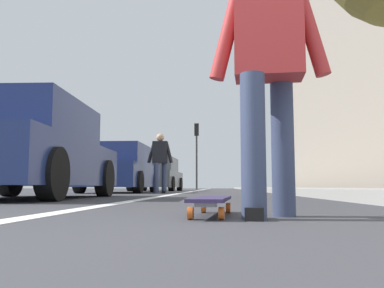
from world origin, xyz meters
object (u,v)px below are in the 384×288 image
skateboard (211,201)px  parked_car_near (27,152)px  parked_car_mid (120,170)px  pedestrian_distant (160,159)px  skater_person (268,60)px  traffic_light (197,144)px  parked_car_far (157,175)px

skateboard → parked_car_near: parked_car_near is taller
parked_car_mid → pedestrian_distant: (-0.93, -1.39, 0.28)m
parked_car_mid → skater_person: bearing=-161.6°
parked_car_near → traffic_light: (20.41, -1.49, 2.26)m
skater_person → traffic_light: traffic_light is taller
traffic_light → pedestrian_distant: bearing=179.3°
skateboard → parked_car_mid: (10.03, 3.05, 0.61)m
skater_person → parked_car_mid: 10.73m
skater_person → parked_car_near: size_ratio=0.39×
parked_car_near → parked_car_far: 12.05m
parked_car_mid → parked_car_far: bearing=-2.6°
pedestrian_distant → traffic_light: bearing=-0.7°
pedestrian_distant → skateboard: bearing=-169.7°
parked_car_mid → traffic_light: bearing=-6.4°
skateboard → pedestrian_distant: size_ratio=0.50×
parked_car_mid → parked_car_far: size_ratio=0.97×
skater_person → traffic_light: size_ratio=0.38×
parked_car_mid → traffic_light: (14.01, -1.58, 2.28)m
skateboard → skater_person: skater_person is taller
parked_car_near → parked_car_far: size_ratio=0.99×
parked_car_far → skateboard: bearing=-169.9°
skater_person → parked_car_far: 16.13m
skateboard → pedestrian_distant: (9.10, 1.66, 0.89)m
parked_car_far → traffic_light: 8.77m
pedestrian_distant → parked_car_mid: bearing=56.2°
parked_car_mid → traffic_light: size_ratio=0.95×
parked_car_near → parked_car_far: parked_car_near is taller
skateboard → parked_car_near: size_ratio=0.20×
traffic_light → parked_car_far: bearing=171.0°
skater_person → parked_car_mid: size_ratio=0.40×
skateboard → pedestrian_distant: bearing=10.3°
parked_car_mid → traffic_light: traffic_light is taller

